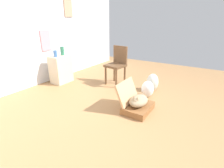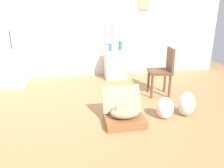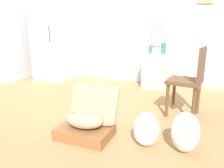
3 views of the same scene
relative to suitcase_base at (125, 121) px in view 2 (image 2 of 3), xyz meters
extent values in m
plane|color=#9E7247|center=(-0.22, 0.34, -0.06)|extent=(7.68, 7.68, 0.00)
cube|color=silver|center=(-0.22, 2.60, 1.24)|extent=(6.40, 0.12, 2.60)
cube|color=pink|center=(0.23, 2.52, 0.94)|extent=(0.26, 0.02, 0.47)
cube|color=brown|center=(0.00, 0.00, 0.00)|extent=(0.55, 0.40, 0.11)
cube|color=tan|center=(0.00, 0.22, 0.25)|extent=(0.55, 0.19, 0.38)
ellipsoid|color=#998466|center=(0.00, 0.00, 0.14)|extent=(0.41, 0.28, 0.16)
sphere|color=#998466|center=(-0.11, 0.00, 0.18)|extent=(0.11, 0.11, 0.11)
cone|color=#998466|center=(-0.11, -0.03, 0.24)|extent=(0.05, 0.05, 0.05)
cone|color=#998466|center=(-0.11, 0.03, 0.24)|extent=(0.05, 0.05, 0.05)
cylinder|color=#998466|center=(0.19, 0.04, 0.10)|extent=(0.20, 0.03, 0.07)
ellipsoid|color=white|center=(0.63, 0.08, 0.11)|extent=(0.25, 0.24, 0.33)
ellipsoid|color=silver|center=(0.98, 0.11, 0.13)|extent=(0.25, 0.25, 0.38)
cube|color=silver|center=(-1.99, 2.14, 0.85)|extent=(0.67, 0.66, 1.81)
cylinder|color=#4C4C4C|center=(-1.78, 1.79, 0.94)|extent=(0.02, 0.02, 0.35)
cube|color=beige|center=(0.30, 2.19, 0.27)|extent=(0.47, 0.34, 0.65)
cylinder|color=#38609E|center=(0.19, 2.18, 0.67)|extent=(0.08, 0.08, 0.15)
cylinder|color=#2D7051|center=(0.42, 2.21, 0.70)|extent=(0.09, 0.09, 0.20)
cylinder|color=brown|center=(0.75, 1.18, 0.16)|extent=(0.04, 0.04, 0.43)
cylinder|color=brown|center=(0.71, 0.86, 0.16)|extent=(0.04, 0.04, 0.43)
cylinder|color=brown|center=(1.07, 1.13, 0.16)|extent=(0.04, 0.04, 0.43)
cylinder|color=brown|center=(1.03, 0.81, 0.16)|extent=(0.04, 0.04, 0.43)
cube|color=brown|center=(0.89, 0.99, 0.40)|extent=(0.45, 0.46, 0.05)
cube|color=brown|center=(1.07, 0.97, 0.63)|extent=(0.09, 0.38, 0.41)
camera|label=1|loc=(-2.32, -0.95, 1.37)|focal=26.57mm
camera|label=2|loc=(-0.68, -2.66, 1.48)|focal=35.32mm
camera|label=3|loc=(1.02, -1.75, 1.04)|focal=33.93mm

